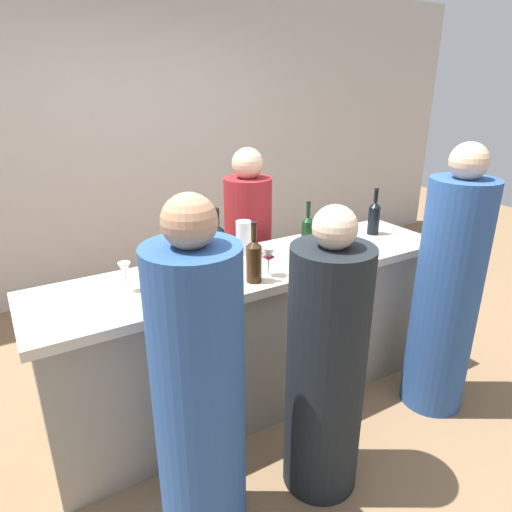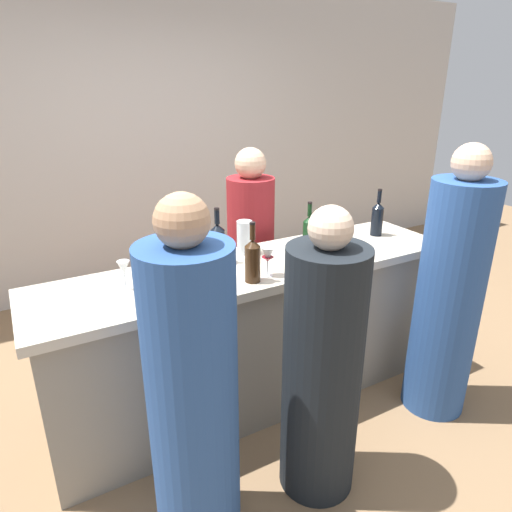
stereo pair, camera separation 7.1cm
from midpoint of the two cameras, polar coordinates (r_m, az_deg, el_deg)
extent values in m
plane|color=#846647|center=(3.09, 0.69, -17.33)|extent=(12.00, 12.00, 0.00)
cube|color=#BCB7B2|center=(4.49, -13.77, 13.89)|extent=(8.00, 0.10, 2.80)
cube|color=gray|center=(2.84, 0.73, -10.30)|extent=(2.44, 0.54, 0.89)
cube|color=beige|center=(2.62, 0.78, -1.53)|extent=(2.52, 0.62, 0.05)
cylinder|color=black|center=(2.26, -10.08, -2.45)|extent=(0.07, 0.07, 0.18)
cone|color=black|center=(2.22, -10.25, 0.15)|extent=(0.07, 0.07, 0.04)
cylinder|color=black|center=(2.20, -10.35, 1.52)|extent=(0.02, 0.02, 0.08)
cylinder|color=black|center=(2.19, -10.43, 2.62)|extent=(0.03, 0.03, 0.01)
cylinder|color=black|center=(2.61, -4.02, 1.17)|extent=(0.08, 0.08, 0.20)
cone|color=black|center=(2.57, -4.09, 3.62)|extent=(0.08, 0.08, 0.04)
cylinder|color=black|center=(2.55, -4.12, 4.90)|extent=(0.03, 0.03, 0.08)
cylinder|color=black|center=(2.54, -4.15, 5.92)|extent=(0.03, 0.03, 0.01)
cylinder|color=#331E0F|center=(2.36, 0.44, -1.03)|extent=(0.08, 0.08, 0.19)
cone|color=#331E0F|center=(2.31, 0.45, 1.62)|extent=(0.08, 0.08, 0.04)
cylinder|color=#331E0F|center=(2.30, 0.45, 3.01)|extent=(0.03, 0.03, 0.08)
cylinder|color=black|center=(2.28, 0.46, 4.13)|extent=(0.03, 0.03, 0.01)
cylinder|color=black|center=(2.83, 7.33, 2.51)|extent=(0.07, 0.07, 0.18)
cone|color=black|center=(2.79, 7.43, 4.63)|extent=(0.07, 0.07, 0.04)
cylinder|color=black|center=(2.78, 7.49, 5.73)|extent=(0.03, 0.03, 0.08)
cylinder|color=black|center=(2.77, 7.53, 6.62)|extent=(0.03, 0.03, 0.01)
cylinder|color=black|center=(3.19, 15.55, 4.18)|extent=(0.08, 0.08, 0.19)
cone|color=black|center=(3.17, 15.75, 6.14)|extent=(0.08, 0.08, 0.04)
cylinder|color=black|center=(3.15, 15.85, 7.16)|extent=(0.03, 0.03, 0.08)
cylinder|color=black|center=(3.14, 15.94, 7.97)|extent=(0.03, 0.03, 0.01)
cylinder|color=white|center=(2.46, 2.28, -2.42)|extent=(0.06, 0.06, 0.00)
cylinder|color=white|center=(2.45, 2.29, -1.54)|extent=(0.01, 0.01, 0.08)
cone|color=white|center=(2.42, 2.32, 0.21)|extent=(0.08, 0.08, 0.08)
cone|color=maroon|center=(2.43, 2.31, -0.41)|extent=(0.07, 0.07, 0.03)
cylinder|color=white|center=(2.39, -15.17, -3.98)|extent=(0.06, 0.06, 0.00)
cylinder|color=white|center=(2.37, -15.26, -3.09)|extent=(0.01, 0.01, 0.08)
cone|color=white|center=(2.34, -15.43, -1.43)|extent=(0.06, 0.06, 0.07)
cylinder|color=white|center=(2.95, 9.95, 1.34)|extent=(0.06, 0.06, 0.00)
cylinder|color=white|center=(2.94, 10.00, 2.11)|extent=(0.01, 0.01, 0.08)
cone|color=white|center=(2.91, 10.10, 3.53)|extent=(0.08, 0.08, 0.07)
cone|color=maroon|center=(2.92, 10.07, 3.05)|extent=(0.06, 0.06, 0.02)
cylinder|color=silver|center=(2.74, -0.71, 2.36)|extent=(0.09, 0.09, 0.20)
cylinder|color=black|center=(2.22, 9.17, -14.53)|extent=(0.41, 0.41, 1.27)
sphere|color=beige|center=(1.90, 10.43, 3.46)|extent=(0.19, 0.19, 0.19)
cylinder|color=#284C8C|center=(1.97, -6.83, -17.83)|extent=(0.46, 0.46, 1.38)
sphere|color=tan|center=(1.60, -8.03, 4.40)|extent=(0.20, 0.20, 0.20)
cylinder|color=#284C8C|center=(2.90, 23.58, -5.30)|extent=(0.49, 0.49, 1.43)
sphere|color=#D8AD8C|center=(2.67, 26.13, 10.50)|extent=(0.20, 0.20, 0.20)
cylinder|color=maroon|center=(3.34, -0.03, -1.22)|extent=(0.34, 0.34, 1.30)
sphere|color=#D8AD8C|center=(3.13, -0.04, 11.53)|extent=(0.22, 0.22, 0.22)
camera|label=1|loc=(0.04, -89.21, 0.31)|focal=31.89mm
camera|label=2|loc=(0.04, 90.79, -0.31)|focal=31.89mm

